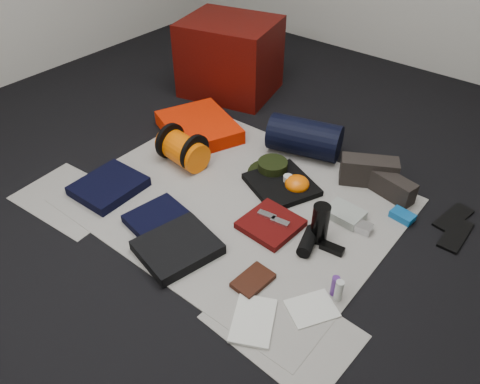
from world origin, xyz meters
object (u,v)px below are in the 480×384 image
Objects in this scene: stuff_sack at (182,149)px; sleeping_pad at (199,127)px; navy_duffel at (304,137)px; paperback_book at (253,280)px; water_bottle at (320,223)px; red_cabinet at (230,57)px; compact_camera at (361,227)px.

sleeping_pad is at bearing 116.74° from stuff_sack.
sleeping_pad is at bearing -176.51° from navy_duffel.
paperback_book is (0.39, -1.00, -0.10)m from navy_duffel.
navy_duffel reaches higher than water_bottle.
red_cabinet is at bearing 144.77° from water_bottle.
navy_duffel is at bearing 141.17° from compact_camera.
water_bottle is 0.24m from compact_camera.
navy_duffel is at bearing 19.65° from sleeping_pad.
stuff_sack is at bearing 156.20° from paperback_book.
red_cabinet reaches higher than sleeping_pad.
navy_duffel is at bearing 128.53° from water_bottle.
navy_duffel is at bearing 46.56° from stuff_sack.
compact_camera is at bearing 55.32° from water_bottle.
red_cabinet is 0.99m from stuff_sack.
stuff_sack is 1.11m from compact_camera.
sleeping_pad reaches higher than paperback_book.
red_cabinet is 1.88m from paperback_book.
sleeping_pad is 0.33m from stuff_sack.
navy_duffel reaches higher than paperback_book.
compact_camera is 0.64m from paperback_book.
red_cabinet is 1.68m from compact_camera.
sleeping_pad is at bearing -82.29° from red_cabinet.
paperback_book is at bearing -114.54° from compact_camera.
sleeping_pad is (0.24, -0.60, -0.21)m from red_cabinet.
navy_duffel is (0.65, 0.23, 0.07)m from sleeping_pad.
water_bottle is 1.15× the size of paperback_book.
stuff_sack is 0.97m from water_bottle.
water_bottle is (1.35, -0.95, -0.15)m from red_cabinet.
stuff_sack is 2.90× the size of compact_camera.
red_cabinet is 3.04× the size of water_bottle.
water_bottle is at bearing -17.59° from sleeping_pad.
stuff_sack is 1.66× the size of paperback_book.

